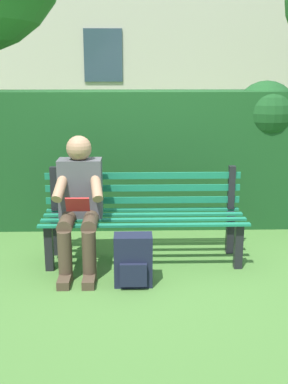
{
  "coord_description": "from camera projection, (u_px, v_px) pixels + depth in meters",
  "views": [
    {
      "loc": [
        0.1,
        3.98,
        1.69
      ],
      "look_at": [
        0.0,
        0.1,
        0.68
      ],
      "focal_mm": 43.32,
      "sensor_mm": 36.0,
      "label": 1
    }
  ],
  "objects": [
    {
      "name": "park_bench",
      "position": [
        143.0,
        213.0,
        4.25
      ],
      "size": [
        1.82,
        0.52,
        0.85
      ],
      "color": "black",
      "rests_on": "ground"
    },
    {
      "name": "ground",
      "position": [
        144.0,
        261.0,
        4.28
      ],
      "size": [
        60.0,
        60.0,
        0.0
      ],
      "primitive_type": "plane",
      "color": "#477533"
    },
    {
      "name": "person_seated",
      "position": [
        79.0,
        200.0,
        4.02
      ],
      "size": [
        0.44,
        0.73,
        1.16
      ],
      "color": "#4C4C51",
      "rests_on": "ground"
    },
    {
      "name": "backpack",
      "position": [
        133.0,
        261.0,
        3.75
      ],
      "size": [
        0.31,
        0.25,
        0.43
      ],
      "color": "#191E33",
      "rests_on": "ground"
    },
    {
      "name": "hedge_backdrop",
      "position": [
        100.0,
        155.0,
        5.24
      ],
      "size": [
        6.2,
        0.82,
        1.61
      ],
      "color": "#19471E",
      "rests_on": "ground"
    }
  ]
}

